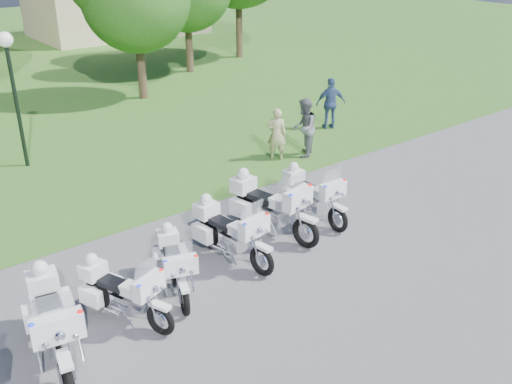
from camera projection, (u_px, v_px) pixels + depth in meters
ground at (256, 259)px, 12.61m from camera, size 100.00×100.00×0.00m
motorcycle_1 at (52, 320)px, 9.46m from camera, size 1.15×2.58×1.75m
motorcycle_2 at (121, 291)px, 10.45m from camera, size 1.20×2.05×1.45m
motorcycle_3 at (175, 263)px, 11.35m from camera, size 1.14×2.04×1.43m
motorcycle_4 at (229, 231)px, 12.41m from camera, size 0.97×2.38×1.60m
motorcycle_5 at (269, 205)px, 13.46m from camera, size 1.18×2.60×1.76m
motorcycle_6 at (312, 194)px, 14.23m from camera, size 0.76×2.29×1.54m
lamp_post at (10, 67)px, 16.38m from camera, size 0.44×0.44×4.06m
building_east at (117, 4)px, 39.45m from camera, size 11.44×7.28×4.10m
bystander_a at (277, 134)px, 17.84m from camera, size 0.71×0.70×1.66m
bystander_b at (304, 128)px, 18.03m from camera, size 1.16×1.14×1.89m
bystander_c at (331, 104)px, 20.65m from camera, size 1.18×0.90×1.87m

